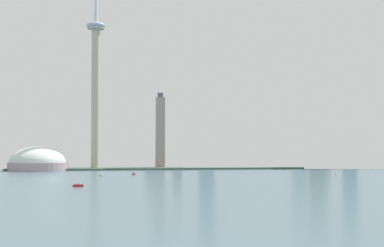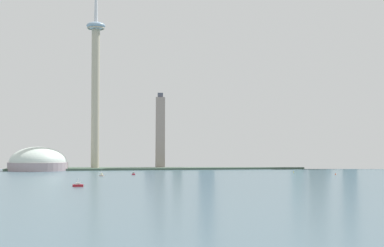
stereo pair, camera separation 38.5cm
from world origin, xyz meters
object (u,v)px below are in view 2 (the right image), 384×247
(skyscraper_7, at_px, (207,126))
(skyscraper_1, at_px, (206,143))
(skyscraper_4, at_px, (152,152))
(skyscraper_9, at_px, (297,139))
(skyscraper_8, at_px, (177,148))
(channel_buoy_0, at_px, (335,174))
(channel_buoy_1, at_px, (294,172))
(boat_0, at_px, (78,185))
(skyscraper_3, at_px, (350,130))
(boat_3, at_px, (102,175))
(skyscraper_0, at_px, (160,132))
(boat_1, at_px, (134,174))
(airplane, at_px, (210,32))
(observation_tower, at_px, (96,72))
(skyscraper_6, at_px, (54,154))
(skyscraper_2, at_px, (326,153))
(stadium_dome, at_px, (38,163))
(skyscraper_5, at_px, (317,137))
(skyscraper_10, at_px, (300,145))

(skyscraper_7, bearing_deg, skyscraper_1, -102.65)
(skyscraper_4, bearing_deg, skyscraper_9, -11.41)
(skyscraper_8, xyz_separation_m, channel_buoy_0, (173.72, -332.75, -35.74))
(channel_buoy_1, bearing_deg, boat_0, -141.15)
(skyscraper_3, relative_size, boat_3, 14.00)
(skyscraper_0, xyz_separation_m, skyscraper_8, (44.61, 89.96, -27.80))
(skyscraper_9, height_order, channel_buoy_0, skyscraper_9)
(skyscraper_4, relative_size, boat_1, 9.61)
(skyscraper_8, relative_size, airplane, 2.75)
(observation_tower, xyz_separation_m, skyscraper_6, (-74.78, 104.09, -141.85))
(skyscraper_0, height_order, skyscraper_2, skyscraper_0)
(skyscraper_8, bearing_deg, boat_1, -110.22)
(boat_3, bearing_deg, skyscraper_4, 129.55)
(stadium_dome, bearing_deg, boat_1, -50.00)
(skyscraper_1, height_order, skyscraper_7, skyscraper_7)
(stadium_dome, xyz_separation_m, skyscraper_4, (200.58, 111.61, 16.19))
(skyscraper_8, distance_m, channel_buoy_1, 297.06)
(observation_tower, relative_size, skyscraper_6, 7.34)
(skyscraper_5, height_order, boat_0, skyscraper_5)
(boat_1, bearing_deg, skyscraper_4, 149.49)
(skyscraper_5, distance_m, skyscraper_7, 210.14)
(skyscraper_2, xyz_separation_m, skyscraper_10, (-32.63, 49.25, 15.44))
(boat_0, bearing_deg, skyscraper_7, -112.16)
(skyscraper_1, height_order, skyscraper_5, skyscraper_5)
(skyscraper_6, bearing_deg, boat_3, -75.64)
(skyscraper_5, height_order, channel_buoy_1, skyscraper_5)
(skyscraper_2, bearing_deg, observation_tower, -174.37)
(skyscraper_2, distance_m, skyscraper_3, 78.07)
(skyscraper_1, xyz_separation_m, skyscraper_2, (238.51, 17.05, -19.02))
(skyscraper_1, distance_m, skyscraper_9, 178.87)
(skyscraper_10, height_order, channel_buoy_1, skyscraper_10)
(channel_buoy_0, bearing_deg, skyscraper_3, 59.64)
(skyscraper_5, xyz_separation_m, skyscraper_10, (10.63, 110.00, -15.03))
(skyscraper_9, xyz_separation_m, channel_buoy_1, (-81.51, -200.13, -53.20))
(skyscraper_3, relative_size, skyscraper_5, 1.20)
(skyscraper_10, distance_m, channel_buoy_0, 337.65)
(skyscraper_8, xyz_separation_m, boat_3, (-150.58, -312.95, -35.36))
(boat_1, xyz_separation_m, boat_3, (-44.34, -24.46, 0.01))
(skyscraper_8, relative_size, boat_0, 7.37)
(skyscraper_4, distance_m, skyscraper_8, 50.55)
(skyscraper_9, bearing_deg, stadium_dome, -173.08)
(observation_tower, relative_size, airplane, 13.26)
(skyscraper_3, distance_m, skyscraper_5, 62.66)
(skyscraper_10, bearing_deg, channel_buoy_1, -113.25)
(skyscraper_2, xyz_separation_m, boat_3, (-431.39, -257.68, -25.54))
(skyscraper_4, relative_size, skyscraper_10, 0.69)
(skyscraper_3, distance_m, skyscraper_10, 126.38)
(skyscraper_0, distance_m, boat_1, 217.26)
(channel_buoy_1, bearing_deg, skyscraper_2, 55.31)
(boat_1, height_order, channel_buoy_1, boat_1)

